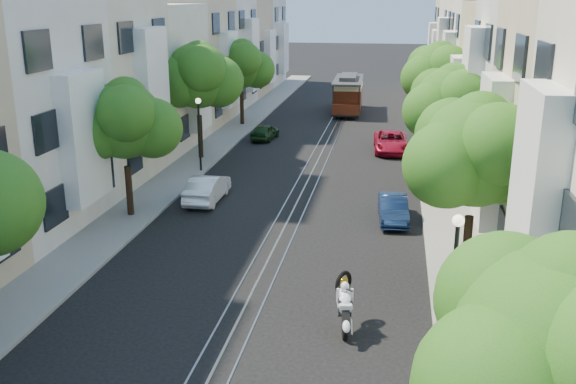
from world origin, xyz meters
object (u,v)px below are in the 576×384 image
at_px(tree_w_d, 242,66).
at_px(tree_e_a, 563,358).
at_px(tree_e_c, 451,105).
at_px(tree_w_b, 125,122).
at_px(lamp_east, 455,266).
at_px(tree_w_c, 199,77).
at_px(cable_car, 348,92).
at_px(parked_car_w_mid, 207,188).
at_px(tree_e_d, 439,73).
at_px(tree_e_b, 477,154).
at_px(parked_car_e_mid, 393,209).
at_px(lamp_west, 199,123).
at_px(sportbike_rider, 345,303).
at_px(parked_car_w_far, 265,132).
at_px(parked_car_e_far, 391,142).

bearing_deg(tree_w_d, tree_e_a, -69.73).
height_order(tree_e_c, tree_w_b, tree_e_c).
bearing_deg(tree_e_a, lamp_east, 97.79).
xyz_separation_m(tree_w_c, cable_car, (7.64, 18.13, -3.32)).
relative_size(lamp_east, cable_car, 0.54).
bearing_deg(tree_e_c, parked_car_w_mid, -165.14).
relative_size(tree_e_d, cable_car, 0.89).
distance_m(tree_e_b, parked_car_e_mid, 8.06).
bearing_deg(tree_w_b, tree_e_b, -19.15).
relative_size(tree_e_b, tree_w_c, 0.94).
bearing_deg(tree_e_a, lamp_west, 118.45).
bearing_deg(tree_w_c, sportbike_rider, -62.19).
xyz_separation_m(tree_w_d, parked_car_w_far, (2.74, -4.79, -4.04)).
bearing_deg(tree_w_d, parked_car_w_far, -60.26).
distance_m(tree_e_a, lamp_east, 7.26).
xyz_separation_m(tree_w_c, tree_w_d, (-0.00, 11.00, -0.47)).
bearing_deg(tree_w_c, tree_e_b, -48.01).
distance_m(tree_e_a, tree_e_d, 34.00).
relative_size(tree_w_c, tree_w_d, 1.09).
bearing_deg(tree_e_a, parked_car_w_far, 108.82).
relative_size(tree_e_a, parked_car_e_mid, 1.78).
distance_m(tree_e_a, cable_car, 46.69).
bearing_deg(tree_e_b, lamp_west, 136.15).
bearing_deg(lamp_east, parked_car_w_far, 111.49).
bearing_deg(tree_w_b, parked_car_e_mid, 6.80).
bearing_deg(lamp_east, lamp_west, 124.99).
height_order(tree_e_b, parked_car_w_far, tree_e_b).
height_order(tree_w_c, cable_car, tree_w_c).
relative_size(tree_w_b, parked_car_w_mid, 1.58).
height_order(tree_e_d, tree_w_d, tree_e_d).
bearing_deg(tree_e_b, parked_car_e_mid, 112.00).
bearing_deg(lamp_east, tree_w_d, 112.80).
xyz_separation_m(tree_e_a, cable_car, (-6.76, 46.13, -2.65)).
height_order(tree_e_b, lamp_west, tree_e_b).
distance_m(tree_e_d, tree_w_d, 15.25).
height_order(tree_w_d, lamp_west, tree_w_d).
relative_size(tree_w_c, parked_car_e_far, 1.52).
xyz_separation_m(tree_e_c, lamp_east, (-0.96, -15.98, -1.75)).
relative_size(tree_w_d, parked_car_w_mid, 1.64).
distance_m(cable_car, parked_car_e_far, 14.73).
distance_m(lamp_west, parked_car_w_mid, 5.88).
xyz_separation_m(tree_e_a, parked_car_e_far, (-2.86, 31.97, -3.75)).
height_order(parked_car_e_far, parked_car_w_mid, parked_car_w_mid).
relative_size(sportbike_rider, parked_car_w_far, 0.60).
height_order(tree_e_a, parked_car_w_far, tree_e_a).
height_order(tree_e_b, parked_car_e_mid, tree_e_b).
distance_m(tree_w_b, parked_car_e_far, 19.27).
relative_size(tree_e_d, tree_w_c, 0.97).
bearing_deg(tree_w_d, lamp_east, -67.20).
height_order(tree_w_d, sportbike_rider, tree_w_d).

